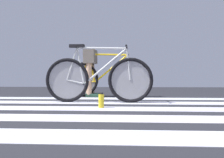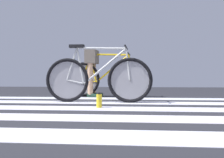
{
  "view_description": "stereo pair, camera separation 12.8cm",
  "coord_description": "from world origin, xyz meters",
  "px_view_note": "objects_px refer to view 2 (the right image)",
  "views": [
    {
      "loc": [
        0.15,
        -3.1,
        0.44
      ],
      "look_at": [
        -0.11,
        1.2,
        0.39
      ],
      "focal_mm": 40.75,
      "sensor_mm": 36.0,
      "label": 1
    },
    {
      "loc": [
        0.28,
        -3.1,
        0.44
      ],
      "look_at": [
        -0.11,
        1.2,
        0.39
      ],
      "focal_mm": 40.75,
      "sensor_mm": 36.0,
      "label": 2
    }
  ],
  "objects_px": {
    "bicycle_1_of_2": "(98,78)",
    "bicycle_2_of_2": "(107,78)",
    "water_bottle": "(99,101)",
    "cyclist_2_of_2": "(92,66)"
  },
  "relations": [
    {
      "from": "bicycle_1_of_2",
      "to": "bicycle_2_of_2",
      "type": "xyz_separation_m",
      "value": [
        0.02,
        1.16,
        0.0
      ]
    },
    {
      "from": "cyclist_2_of_2",
      "to": "water_bottle",
      "type": "bearing_deg",
      "value": -74.28
    },
    {
      "from": "bicycle_1_of_2",
      "to": "water_bottle",
      "type": "xyz_separation_m",
      "value": [
        0.12,
        -0.7,
        -0.29
      ]
    },
    {
      "from": "bicycle_2_of_2",
      "to": "cyclist_2_of_2",
      "type": "xyz_separation_m",
      "value": [
        -0.31,
        0.02,
        0.24
      ]
    },
    {
      "from": "water_bottle",
      "to": "bicycle_2_of_2",
      "type": "bearing_deg",
      "value": 93.12
    },
    {
      "from": "cyclist_2_of_2",
      "to": "water_bottle",
      "type": "relative_size",
      "value": 4.7
    },
    {
      "from": "bicycle_2_of_2",
      "to": "water_bottle",
      "type": "distance_m",
      "value": 1.89
    },
    {
      "from": "bicycle_1_of_2",
      "to": "cyclist_2_of_2",
      "type": "height_order",
      "value": "cyclist_2_of_2"
    },
    {
      "from": "cyclist_2_of_2",
      "to": "water_bottle",
      "type": "height_order",
      "value": "cyclist_2_of_2"
    },
    {
      "from": "bicycle_1_of_2",
      "to": "water_bottle",
      "type": "height_order",
      "value": "bicycle_1_of_2"
    }
  ]
}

